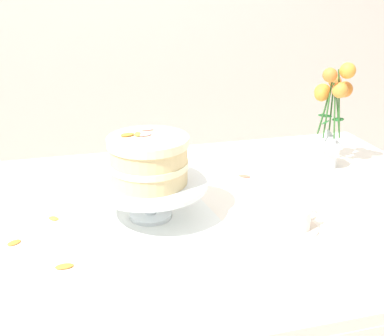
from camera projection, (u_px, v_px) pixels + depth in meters
name	position (u px, v px, depth m)	size (l,w,h in m)	color
dining_table	(220.00, 238.00, 1.29)	(1.40, 1.00, 0.74)	white
linen_napkin	(151.00, 217.00, 1.21)	(0.32, 0.32, 0.00)	white
cake_stand	(150.00, 188.00, 1.18)	(0.29, 0.29, 0.10)	silver
layer_cake	(149.00, 160.00, 1.15)	(0.20, 0.20, 0.12)	beige
flower_vase	(330.00, 121.00, 1.48)	(0.12, 0.13, 0.34)	silver
teacup	(296.00, 220.00, 1.14)	(0.12, 0.11, 0.06)	silver
loose_petal_0	(53.00, 218.00, 1.20)	(0.03, 0.02, 0.01)	yellow
loose_petal_1	(245.00, 176.00, 1.46)	(0.04, 0.02, 0.01)	#E56B51
loose_petal_2	(64.00, 266.00, 1.00)	(0.04, 0.02, 0.01)	orange
loose_petal_3	(14.00, 243.00, 1.09)	(0.03, 0.02, 0.01)	orange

